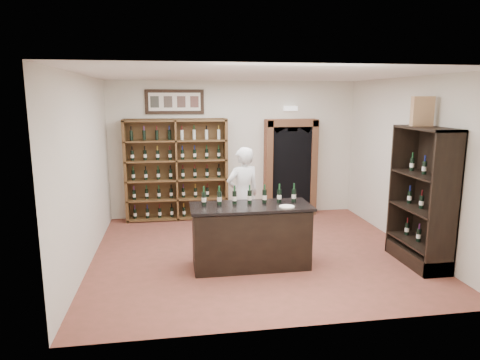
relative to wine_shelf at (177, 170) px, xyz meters
name	(u,v)px	position (x,y,z in m)	size (l,w,h in m)	color
floor	(256,252)	(1.30, -2.33, -1.10)	(5.50, 5.50, 0.00)	brown
ceiling	(257,75)	(1.30, -2.33, 1.90)	(5.50, 5.50, 0.00)	white
wall_back	(235,149)	(1.30, 0.17, 0.40)	(5.50, 0.04, 3.00)	beige
wall_left	(85,171)	(-1.45, -2.33, 0.40)	(0.04, 5.00, 3.00)	beige
wall_right	(408,163)	(4.05, -2.33, 0.40)	(0.04, 5.00, 3.00)	beige
wine_shelf	(177,170)	(0.00, 0.00, 0.00)	(2.20, 0.38, 2.20)	brown
framed_picture	(175,102)	(0.00, 0.14, 1.45)	(1.25, 0.04, 0.52)	black
arched_doorway	(290,165)	(2.55, 0.00, 0.04)	(1.17, 0.35, 2.17)	black
emergency_light	(290,108)	(2.55, 0.09, 1.30)	(0.30, 0.10, 0.10)	white
tasting_counter	(251,236)	(1.10, -2.93, -0.61)	(1.88, 0.78, 1.00)	black
counter_bottle_0	(204,198)	(0.38, -2.82, 0.01)	(0.07, 0.07, 0.30)	black
counter_bottle_1	(219,198)	(0.62, -2.82, 0.01)	(0.07, 0.07, 0.30)	black
counter_bottle_2	(235,197)	(0.86, -2.82, 0.01)	(0.07, 0.07, 0.30)	black
counter_bottle_3	(250,197)	(1.10, -2.82, 0.01)	(0.07, 0.07, 0.30)	black
counter_bottle_4	(265,196)	(1.34, -2.82, 0.01)	(0.07, 0.07, 0.30)	black
counter_bottle_5	(279,196)	(1.58, -2.82, 0.01)	(0.07, 0.07, 0.30)	black
counter_bottle_6	(294,195)	(1.82, -2.82, 0.01)	(0.07, 0.07, 0.30)	black
side_cabinet	(422,218)	(3.82, -3.23, -0.35)	(0.48, 1.20, 2.20)	black
shopkeeper	(243,195)	(1.18, -1.71, -0.22)	(0.64, 0.42, 1.77)	white
plate	(287,207)	(1.62, -3.14, -0.09)	(0.23, 0.23, 0.02)	silver
wine_crate	(422,111)	(3.80, -3.04, 1.33)	(0.33, 0.14, 0.46)	tan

